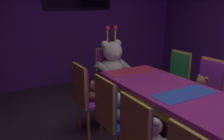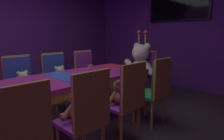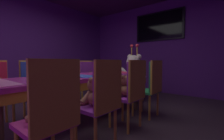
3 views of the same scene
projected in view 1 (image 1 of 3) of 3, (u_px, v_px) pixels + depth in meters
wall_back at (78, 20)px, 5.14m from camera, size 5.20×0.12×2.80m
banquet_table at (184, 101)px, 2.68m from camera, size 0.90×2.55×0.75m
chair_left_1 at (141, 139)px, 2.03m from camera, size 0.42×0.41×0.98m
teddy_left_1 at (154, 135)px, 2.10m from camera, size 0.25×0.32×0.31m
chair_left_2 at (111, 112)px, 2.54m from camera, size 0.42×0.41×0.98m
teddy_left_2 at (122, 109)px, 2.61m from camera, size 0.26×0.34×0.32m
chair_left_3 at (85, 93)px, 3.09m from camera, size 0.42×0.41×0.98m
teddy_left_3 at (95, 92)px, 3.17m from camera, size 0.22×0.29×0.27m
chair_right_2 at (208, 86)px, 3.35m from camera, size 0.42×0.41×0.98m
teddy_right_2 at (201, 88)px, 3.28m from camera, size 0.25×0.33×0.31m
chair_right_3 at (176, 75)px, 3.87m from camera, size 0.42×0.41×0.98m
throne_chair at (108, 69)px, 4.21m from camera, size 0.41×0.42×0.98m
king_teddy_bear at (113, 63)px, 4.03m from camera, size 0.72×0.56×0.92m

